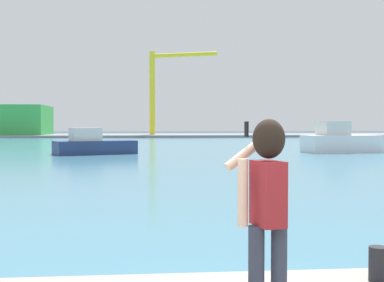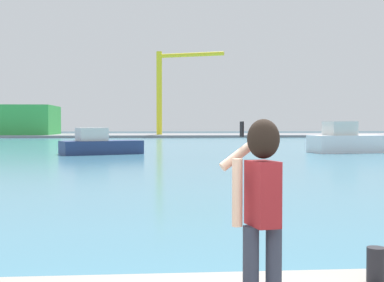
{
  "view_description": "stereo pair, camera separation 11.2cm",
  "coord_description": "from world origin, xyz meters",
  "views": [
    {
      "loc": [
        -0.83,
        -3.83,
        2.27
      ],
      "look_at": [
        -0.1,
        3.86,
        2.02
      ],
      "focal_mm": 48.5,
      "sensor_mm": 36.0,
      "label": 1
    },
    {
      "loc": [
        -0.71,
        -3.84,
        2.27
      ],
      "look_at": [
        -0.1,
        3.86,
        2.02
      ],
      "focal_mm": 48.5,
      "sensor_mm": 36.0,
      "label": 2
    }
  ],
  "objects": [
    {
      "name": "ground_plane",
      "position": [
        0.0,
        50.0,
        0.0
      ],
      "size": [
        220.0,
        220.0,
        0.0
      ],
      "primitive_type": "plane",
      "color": "#334751"
    },
    {
      "name": "harbor_water",
      "position": [
        0.0,
        52.0,
        0.01
      ],
      "size": [
        140.0,
        100.0,
        0.02
      ],
      "primitive_type": "cube",
      "color": "teal",
      "rests_on": "ground_plane"
    },
    {
      "name": "far_shore_dock",
      "position": [
        0.0,
        92.0,
        0.21
      ],
      "size": [
        140.0,
        20.0,
        0.41
      ],
      "primitive_type": "cube",
      "color": "gray",
      "rests_on": "ground_plane"
    },
    {
      "name": "person_photographer",
      "position": [
        0.23,
        0.53,
        1.64
      ],
      "size": [
        0.53,
        0.54,
        1.74
      ],
      "rotation": [
        0.0,
        0.0,
        1.8
      ],
      "color": "#2D3342",
      "rests_on": "quay_promenade"
    },
    {
      "name": "harbor_bollard",
      "position": [
        1.69,
        1.5,
        0.76
      ],
      "size": [
        0.2,
        0.2,
        0.37
      ],
      "primitive_type": "cylinder",
      "color": "black",
      "rests_on": "quay_promenade"
    },
    {
      "name": "boat_moored",
      "position": [
        -4.57,
        35.52,
        0.73
      ],
      "size": [
        6.4,
        4.41,
        1.99
      ],
      "rotation": [
        0.0,
        0.0,
        0.39
      ],
      "color": "navy",
      "rests_on": "harbor_water"
    },
    {
      "name": "boat_moored_2",
      "position": [
        14.85,
        36.24,
        0.92
      ],
      "size": [
        6.37,
        3.48,
        2.47
      ],
      "rotation": [
        0.0,
        0.0,
        0.15
      ],
      "color": "white",
      "rests_on": "harbor_water"
    },
    {
      "name": "warehouse_left",
      "position": [
        -25.07,
        91.62,
        3.01
      ],
      "size": [
        14.16,
        12.48,
        5.19
      ],
      "primitive_type": "cube",
      "color": "green",
      "rests_on": "far_shore_dock"
    },
    {
      "name": "port_crane",
      "position": [
        2.35,
        87.98,
        9.63
      ],
      "size": [
        11.59,
        5.16,
        14.74
      ],
      "color": "yellow",
      "rests_on": "far_shore_dock"
    }
  ]
}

